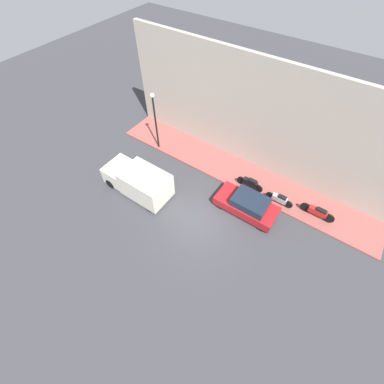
{
  "coord_description": "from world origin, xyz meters",
  "views": [
    {
      "loc": [
        -7.16,
        -4.38,
        13.46
      ],
      "look_at": [
        1.22,
        1.44,
        0.6
      ],
      "focal_mm": 24.0,
      "sensor_mm": 36.0,
      "label": 1
    }
  ],
  "objects_px": {
    "motorcycle_black": "(250,183)",
    "motorcycle_red": "(318,212)",
    "streetlamp": "(155,116)",
    "parked_car": "(247,205)",
    "delivery_van": "(138,181)",
    "scooter_silver": "(280,199)"
  },
  "relations": [
    {
      "from": "motorcycle_black",
      "to": "motorcycle_red",
      "type": "distance_m",
      "value": 4.41
    },
    {
      "from": "streetlamp",
      "to": "motorcycle_black",
      "type": "bearing_deg",
      "value": -88.04
    },
    {
      "from": "parked_car",
      "to": "streetlamp",
      "type": "bearing_deg",
      "value": 80.09
    },
    {
      "from": "motorcycle_red",
      "to": "delivery_van",
      "type": "bearing_deg",
      "value": 113.9
    },
    {
      "from": "scooter_silver",
      "to": "motorcycle_red",
      "type": "distance_m",
      "value": 2.32
    },
    {
      "from": "motorcycle_red",
      "to": "streetlamp",
      "type": "height_order",
      "value": "streetlamp"
    },
    {
      "from": "delivery_van",
      "to": "streetlamp",
      "type": "xyz_separation_m",
      "value": [
        4.03,
        1.67,
        1.92
      ]
    },
    {
      "from": "motorcycle_black",
      "to": "streetlamp",
      "type": "relative_size",
      "value": 0.41
    },
    {
      "from": "parked_car",
      "to": "scooter_silver",
      "type": "distance_m",
      "value": 2.19
    },
    {
      "from": "delivery_van",
      "to": "motorcycle_red",
      "type": "relative_size",
      "value": 2.22
    },
    {
      "from": "parked_car",
      "to": "delivery_van",
      "type": "distance_m",
      "value": 7.1
    },
    {
      "from": "motorcycle_red",
      "to": "streetlamp",
      "type": "relative_size",
      "value": 0.46
    },
    {
      "from": "streetlamp",
      "to": "delivery_van",
      "type": "bearing_deg",
      "value": -157.53
    },
    {
      "from": "parked_car",
      "to": "scooter_silver",
      "type": "bearing_deg",
      "value": -41.43
    },
    {
      "from": "parked_car",
      "to": "streetlamp",
      "type": "distance_m",
      "value": 8.7
    },
    {
      "from": "delivery_van",
      "to": "streetlamp",
      "type": "height_order",
      "value": "streetlamp"
    },
    {
      "from": "scooter_silver",
      "to": "motorcycle_red",
      "type": "height_order",
      "value": "motorcycle_red"
    },
    {
      "from": "motorcycle_red",
      "to": "streetlamp",
      "type": "xyz_separation_m",
      "value": [
        -0.56,
        12.01,
        2.35
      ]
    },
    {
      "from": "scooter_silver",
      "to": "streetlamp",
      "type": "relative_size",
      "value": 0.4
    },
    {
      "from": "delivery_van",
      "to": "parked_car",
      "type": "bearing_deg",
      "value": -68.67
    },
    {
      "from": "scooter_silver",
      "to": "motorcycle_red",
      "type": "xyz_separation_m",
      "value": [
        0.37,
        -2.29,
        0.04
      ]
    },
    {
      "from": "motorcycle_black",
      "to": "motorcycle_red",
      "type": "relative_size",
      "value": 0.89
    }
  ]
}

